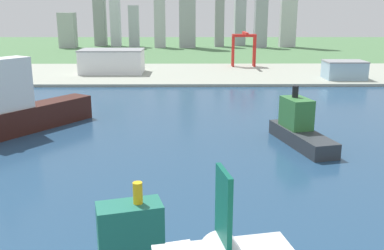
{
  "coord_description": "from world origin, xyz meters",
  "views": [
    {
      "loc": [
        4.28,
        61.33,
        63.35
      ],
      "look_at": [
        5.56,
        202.92,
        25.46
      ],
      "focal_mm": 40.8,
      "sensor_mm": 36.0,
      "label": 1
    }
  ],
  "objects_px": {
    "container_barge": "(299,128)",
    "warehouse_annex": "(344,70)",
    "port_crane_red": "(244,42)",
    "warehouse_main": "(112,61)",
    "cargo_ship": "(21,106)"
  },
  "relations": [
    {
      "from": "cargo_ship",
      "to": "port_crane_red",
      "type": "relative_size",
      "value": 1.86
    },
    {
      "from": "cargo_ship",
      "to": "warehouse_annex",
      "type": "distance_m",
      "value": 279.66
    },
    {
      "from": "port_crane_red",
      "to": "warehouse_annex",
      "type": "relative_size",
      "value": 1.06
    },
    {
      "from": "container_barge",
      "to": "warehouse_annex",
      "type": "bearing_deg",
      "value": 65.17
    },
    {
      "from": "port_crane_red",
      "to": "warehouse_main",
      "type": "distance_m",
      "value": 143.07
    },
    {
      "from": "cargo_ship",
      "to": "warehouse_main",
      "type": "distance_m",
      "value": 203.5
    },
    {
      "from": "cargo_ship",
      "to": "warehouse_annex",
      "type": "xyz_separation_m",
      "value": [
        226.67,
        163.76,
        -3.78
      ]
    },
    {
      "from": "warehouse_annex",
      "to": "port_crane_red",
      "type": "bearing_deg",
      "value": 132.34
    },
    {
      "from": "warehouse_main",
      "to": "port_crane_red",
      "type": "bearing_deg",
      "value": 19.55
    },
    {
      "from": "container_barge",
      "to": "warehouse_annex",
      "type": "xyz_separation_m",
      "value": [
        85.99,
        185.8,
        2.66
      ]
    },
    {
      "from": "cargo_ship",
      "to": "container_barge",
      "type": "relative_size",
      "value": 1.41
    },
    {
      "from": "cargo_ship",
      "to": "container_barge",
      "type": "distance_m",
      "value": 142.55
    },
    {
      "from": "port_crane_red",
      "to": "container_barge",
      "type": "bearing_deg",
      "value": -91.43
    },
    {
      "from": "container_barge",
      "to": "warehouse_main",
      "type": "bearing_deg",
      "value": 119.48
    },
    {
      "from": "container_barge",
      "to": "warehouse_main",
      "type": "xyz_separation_m",
      "value": [
        -127.26,
        225.1,
        6.0
      ]
    }
  ]
}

